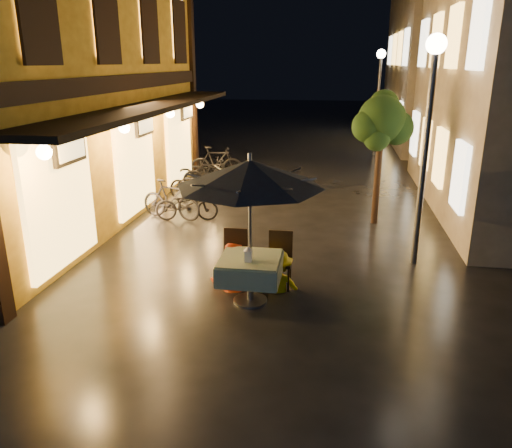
% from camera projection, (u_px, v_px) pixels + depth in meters
% --- Properties ---
extents(ground, '(90.00, 90.00, 0.00)m').
position_uv_depth(ground, '(245.00, 297.00, 8.36)').
color(ground, black).
rests_on(ground, ground).
extents(west_building, '(5.90, 11.40, 7.40)m').
position_uv_depth(west_building, '(37.00, 64.00, 11.82)').
color(west_building, '#C48D23').
rests_on(west_building, ground).
extents(east_building_far, '(7.30, 10.30, 7.30)m').
position_uv_depth(east_building_far, '(473.00, 64.00, 23.00)').
color(east_building_far, '#BCAE96').
rests_on(east_building_far, ground).
extents(street_tree, '(1.43, 1.20, 3.15)m').
position_uv_depth(street_tree, '(382.00, 123.00, 11.48)').
color(street_tree, black).
rests_on(street_tree, ground).
extents(streetlamp_near, '(0.36, 0.36, 4.23)m').
position_uv_depth(streetlamp_near, '(429.00, 111.00, 8.88)').
color(streetlamp_near, '#59595E').
rests_on(streetlamp_near, ground).
extents(streetlamp_far, '(0.36, 0.36, 4.23)m').
position_uv_depth(streetlamp_far, '(379.00, 83.00, 20.15)').
color(streetlamp_far, '#59595E').
rests_on(streetlamp_far, ground).
extents(cafe_table, '(0.99, 0.99, 0.78)m').
position_uv_depth(cafe_table, '(250.00, 269.00, 8.03)').
color(cafe_table, '#59595E').
rests_on(cafe_table, ground).
extents(patio_umbrella, '(2.31, 2.31, 2.46)m').
position_uv_depth(patio_umbrella, '(250.00, 174.00, 7.55)').
color(patio_umbrella, '#59595E').
rests_on(patio_umbrella, ground).
extents(cafe_chair_left, '(0.42, 0.42, 0.97)m').
position_uv_depth(cafe_chair_left, '(235.00, 253.00, 8.80)').
color(cafe_chair_left, black).
rests_on(cafe_chair_left, ground).
extents(cafe_chair_right, '(0.42, 0.42, 0.97)m').
position_uv_depth(cafe_chair_right, '(280.00, 256.00, 8.68)').
color(cafe_chair_right, black).
rests_on(cafe_chair_right, ground).
extents(table_lantern, '(0.16, 0.16, 0.25)m').
position_uv_depth(table_lantern, '(248.00, 253.00, 7.77)').
color(table_lantern, white).
rests_on(table_lantern, cafe_table).
extents(person_orange, '(0.79, 0.63, 1.57)m').
position_uv_depth(person_orange, '(231.00, 244.00, 8.53)').
color(person_orange, red).
rests_on(person_orange, ground).
extents(person_yellow, '(1.01, 0.77, 1.38)m').
position_uv_depth(person_yellow, '(278.00, 252.00, 8.44)').
color(person_yellow, '#F2CA00').
rests_on(person_yellow, ground).
extents(bicycle_0, '(1.62, 0.80, 0.81)m').
position_uv_depth(bicycle_0, '(187.00, 204.00, 12.29)').
color(bicycle_0, black).
rests_on(bicycle_0, ground).
extents(bicycle_1, '(1.71, 0.89, 0.99)m').
position_uv_depth(bicycle_1, '(171.00, 200.00, 12.37)').
color(bicycle_1, black).
rests_on(bicycle_1, ground).
extents(bicycle_2, '(1.88, 1.01, 0.94)m').
position_uv_depth(bicycle_2, '(198.00, 186.00, 13.86)').
color(bicycle_2, black).
rests_on(bicycle_2, ground).
extents(bicycle_3, '(1.74, 0.74, 1.01)m').
position_uv_depth(bicycle_3, '(210.00, 175.00, 15.05)').
color(bicycle_3, black).
rests_on(bicycle_3, ground).
extents(bicycle_4, '(1.80, 0.91, 0.90)m').
position_uv_depth(bicycle_4, '(203.00, 172.00, 15.65)').
color(bicycle_4, black).
rests_on(bicycle_4, ground).
extents(bicycle_5, '(1.81, 0.68, 1.06)m').
position_uv_depth(bicycle_5, '(216.00, 162.00, 16.76)').
color(bicycle_5, black).
rests_on(bicycle_5, ground).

